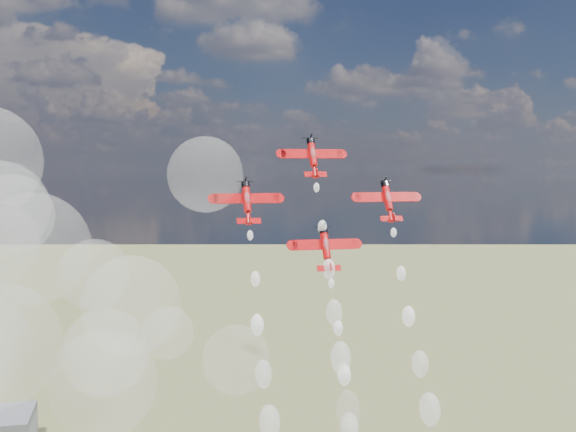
% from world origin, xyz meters
% --- Properties ---
extents(plane_lead, '(12.34, 6.53, 8.04)m').
position_xyz_m(plane_lead, '(-19.06, 24.00, 113.58)').
color(plane_lead, red).
rests_on(plane_lead, ground).
extents(plane_left, '(12.34, 6.53, 8.04)m').
position_xyz_m(plane_left, '(-32.86, 19.28, 105.16)').
color(plane_left, red).
rests_on(plane_left, ground).
extents(plane_right, '(12.34, 6.53, 8.04)m').
position_xyz_m(plane_right, '(-5.27, 19.28, 105.16)').
color(plane_right, red).
rests_on(plane_right, ground).
extents(plane_slot, '(12.34, 6.53, 8.04)m').
position_xyz_m(plane_slot, '(-19.06, 14.57, 96.73)').
color(plane_slot, red).
rests_on(plane_slot, ground).
extents(drifted_smoke_cloud, '(67.67, 37.61, 61.32)m').
position_xyz_m(drifted_smoke_cloud, '(-68.16, 26.28, 89.08)').
color(drifted_smoke_cloud, white).
rests_on(drifted_smoke_cloud, ground).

